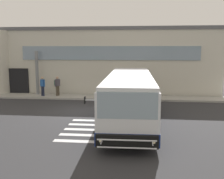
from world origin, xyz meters
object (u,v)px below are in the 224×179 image
passenger_by_doorway (57,85)px  safety_bollard_yellow (126,96)px  bus_main_foreground (130,98)px  passenger_near_column (43,85)px  entry_support_column (37,73)px

passenger_by_doorway → safety_bollard_yellow: passenger_by_doorway is taller
bus_main_foreground → passenger_near_column: 10.09m
bus_main_foreground → safety_bollard_yellow: size_ratio=12.77×
bus_main_foreground → passenger_by_doorway: 9.46m
entry_support_column → bus_main_foreground: bearing=-41.1°
passenger_near_column → safety_bollard_yellow: size_ratio=1.86×
bus_main_foreground → safety_bollard_yellow: bus_main_foreground is taller
entry_support_column → passenger_by_doorway: size_ratio=2.28×
entry_support_column → safety_bollard_yellow: bearing=-12.7°
bus_main_foreground → safety_bollard_yellow: (-0.53, 5.61, -0.88)m
passenger_near_column → entry_support_column: bearing=131.7°
entry_support_column → bus_main_foreground: entry_support_column is taller
passenger_by_doorway → bus_main_foreground: bearing=-46.4°
passenger_near_column → bus_main_foreground: bearing=-40.2°
passenger_by_doorway → safety_bollard_yellow: 6.15m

